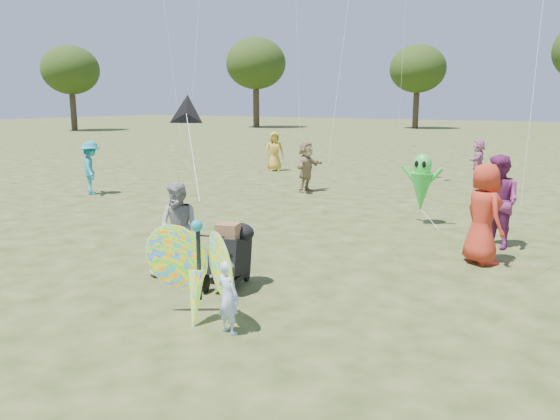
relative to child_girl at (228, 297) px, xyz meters
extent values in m
plane|color=#51592B|center=(-0.64, 1.16, -0.49)|extent=(160.00, 160.00, 0.00)
imported|color=#B4D0FF|center=(0.00, 0.00, 0.00)|extent=(0.40, 0.31, 0.99)
imported|color=gray|center=(-2.30, 1.65, 0.31)|extent=(0.84, 0.70, 1.60)
ellipsoid|color=gray|center=(-2.42, 1.30, -0.42)|extent=(0.47, 0.39, 0.15)
imported|color=#B62F1D|center=(2.13, 4.99, 0.44)|extent=(1.07, 1.06, 1.87)
imported|color=tan|center=(-4.59, 10.42, 0.35)|extent=(0.52, 1.56, 1.68)
imported|color=#7F2A68|center=(2.15, 6.32, 0.47)|extent=(1.18, 1.15, 1.92)
imported|color=gold|center=(-8.42, 14.54, 0.35)|extent=(0.97, 0.93, 1.68)
imported|color=teal|center=(-10.26, 6.36, 0.36)|extent=(1.26, 1.21, 1.72)
imported|color=#C16E9F|center=(-0.29, 16.09, 0.29)|extent=(0.61, 1.49, 1.56)
cube|color=black|center=(-1.00, 1.39, 0.06)|extent=(0.68, 0.95, 0.71)
cube|color=black|center=(-1.00, 1.39, -0.27)|extent=(0.58, 0.77, 0.10)
ellipsoid|color=black|center=(-1.00, 1.64, 0.39)|extent=(0.51, 0.45, 0.33)
cylinder|color=black|center=(-1.24, 1.04, -0.34)|extent=(0.13, 0.30, 0.30)
cylinder|color=black|center=(-0.76, 1.04, -0.34)|extent=(0.13, 0.30, 0.30)
cylinder|color=black|center=(-1.00, 1.84, -0.38)|extent=(0.11, 0.23, 0.22)
cylinder|color=black|center=(-1.00, 0.91, 0.49)|extent=(0.43, 0.15, 0.03)
cube|color=#8E6444|center=(-1.00, 1.34, 0.47)|extent=(0.40, 0.36, 0.26)
ellipsoid|color=orange|center=(-0.98, 0.13, 0.35)|extent=(0.98, 0.71, 1.24)
ellipsoid|color=orange|center=(-0.22, 0.13, 0.35)|extent=(0.98, 0.71, 1.24)
cylinder|color=black|center=(-0.60, 0.15, 0.30)|extent=(0.06, 0.06, 1.00)
cone|color=orange|center=(-0.55, -0.02, -0.19)|extent=(0.36, 0.49, 0.93)
sphere|color=teal|center=(-0.60, 0.13, 0.85)|extent=(0.16, 0.16, 0.16)
cone|color=black|center=(-3.77, 3.62, 2.23)|extent=(0.89, 0.62, 0.81)
cylinder|color=silver|center=(-2.84, 2.69, 1.51)|extent=(1.89, 1.89, 1.45)
cone|color=green|center=(0.15, 7.60, 0.31)|extent=(0.56, 0.56, 0.95)
ellipsoid|color=green|center=(0.15, 7.60, 0.96)|extent=(0.44, 0.39, 0.57)
ellipsoid|color=black|center=(0.06, 7.42, 1.01)|extent=(0.10, 0.05, 0.17)
ellipsoid|color=black|center=(0.24, 7.42, 1.01)|extent=(0.10, 0.05, 0.17)
cylinder|color=green|center=(-0.15, 7.60, 0.71)|extent=(0.43, 0.10, 0.49)
cylinder|color=green|center=(0.45, 7.60, 0.71)|extent=(0.43, 0.10, 0.49)
cylinder|color=silver|center=(0.45, 7.40, -0.29)|extent=(0.61, 0.41, 0.41)
cylinder|color=#3A2D21|center=(-30.64, 46.16, 1.61)|extent=(0.70, 0.70, 4.20)
ellipsoid|color=#2B4214|center=(-30.64, 46.16, 6.51)|extent=(6.60, 6.60, 5.61)
cylinder|color=#3A2D21|center=(-14.64, 53.16, 1.40)|extent=(0.63, 0.63, 3.78)
ellipsoid|color=#2B4214|center=(-14.64, 53.16, 5.81)|extent=(5.94, 5.94, 5.05)
cylinder|color=#3A2D21|center=(-42.64, 31.16, 1.29)|extent=(0.59, 0.59, 3.57)
ellipsoid|color=#2B4214|center=(-42.64, 31.16, 5.46)|extent=(5.61, 5.61, 4.77)
camera|label=1|loc=(4.07, -5.36, 2.50)|focal=35.00mm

